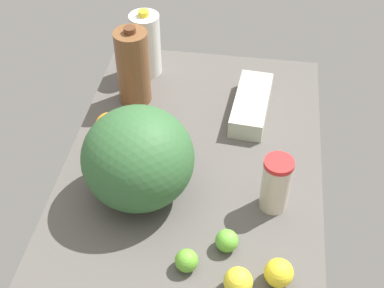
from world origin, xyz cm
name	(u,v)px	position (x,y,z in cm)	size (l,w,h in cm)	color
countertop	(192,172)	(0.00, 0.00, 1.50)	(120.00, 76.00, 3.00)	#54504C
watermelon	(138,158)	(11.45, -12.81, 16.79)	(30.16, 30.16, 27.58)	#336435
egg_carton	(251,104)	(-28.45, 15.41, 6.17)	(28.31, 10.62, 6.35)	#BABCA9
chocolate_milk_jug	(133,67)	(-29.71, -23.68, 16.09)	(10.74, 10.74, 27.76)	brown
tumbler_cup	(276,184)	(10.47, 24.12, 11.55)	(7.99, 7.99, 17.02)	beige
milk_jug	(146,44)	(-45.98, -23.07, 14.39)	(10.36, 10.36, 24.34)	white
lemon_by_jug	(279,273)	(34.61, 26.15, 6.58)	(7.15, 7.15, 7.15)	yellow
lemon_far_back	(238,282)	(38.39, 16.71, 6.52)	(7.05, 7.05, 7.05)	yellow
orange_loose	(109,126)	(-9.93, -27.39, 7.37)	(8.74, 8.74, 8.74)	orange
lime_near_front	(227,241)	(26.65, 12.87, 5.98)	(5.95, 5.95, 5.95)	#65B638
lime_beside_bowl	(187,261)	(33.98, 3.66, 5.94)	(5.89, 5.89, 5.89)	#64B032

